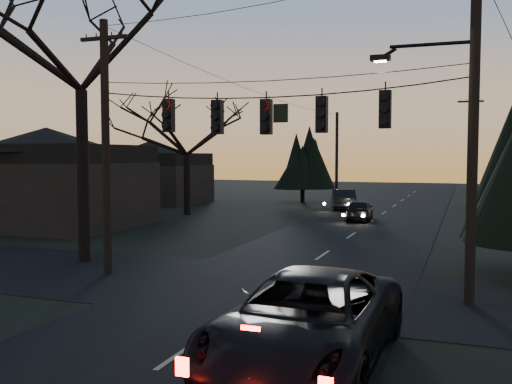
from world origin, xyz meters
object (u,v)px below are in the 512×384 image
(sedan_oncoming_a, at_px, (359,210))
(sedan_oncoming_b, at_px, (343,199))
(suv_near, at_px, (307,321))
(utility_pole_left, at_px, (108,274))
(utility_pole_right, at_px, (469,305))
(utility_pole_far_l, at_px, (336,199))
(utility_pole_far_r, at_px, (468,210))
(bare_tree_left, at_px, (80,20))

(sedan_oncoming_a, relative_size, sedan_oncoming_b, 0.84)
(sedan_oncoming_b, bearing_deg, suv_near, 85.39)
(utility_pole_left, distance_m, sedan_oncoming_b, 25.69)
(utility_pole_right, distance_m, sedan_oncoming_b, 26.98)
(utility_pole_far_l, bearing_deg, sedan_oncoming_b, -75.04)
(utility_pole_right, xyz_separation_m, sedan_oncoming_a, (-6.30, 18.72, 0.66))
(utility_pole_far_r, bearing_deg, utility_pole_right, -90.00)
(suv_near, bearing_deg, bare_tree_left, 146.70)
(sedan_oncoming_a, distance_m, sedan_oncoming_b, 7.22)
(utility_pole_far_r, bearing_deg, bare_tree_left, -117.53)
(utility_pole_left, bearing_deg, sedan_oncoming_a, 74.47)
(bare_tree_left, relative_size, sedan_oncoming_b, 2.81)
(bare_tree_left, height_order, sedan_oncoming_b, bare_tree_left)
(sedan_oncoming_a, xyz_separation_m, sedan_oncoming_b, (-2.40, 6.80, 0.10))
(suv_near, height_order, sedan_oncoming_b, suv_near)
(utility_pole_right, bearing_deg, sedan_oncoming_b, 108.82)
(utility_pole_far_r, height_order, sedan_oncoming_b, utility_pole_far_r)
(utility_pole_right, bearing_deg, bare_tree_left, 173.02)
(utility_pole_far_l, bearing_deg, utility_pole_right, -72.28)
(bare_tree_left, distance_m, sedan_oncoming_b, 25.73)
(utility_pole_left, bearing_deg, bare_tree_left, 142.89)
(utility_pole_right, relative_size, sedan_oncoming_a, 2.59)
(utility_pole_right, height_order, utility_pole_far_l, utility_pole_right)
(utility_pole_right, height_order, bare_tree_left, bare_tree_left)
(utility_pole_left, height_order, sedan_oncoming_a, utility_pole_left)
(utility_pole_right, xyz_separation_m, utility_pole_left, (-11.50, 0.00, 0.00))
(utility_pole_far_r, height_order, bare_tree_left, bare_tree_left)
(utility_pole_far_r, relative_size, bare_tree_left, 0.66)
(utility_pole_right, xyz_separation_m, bare_tree_left, (-13.72, 1.68, 9.03))
(utility_pole_left, relative_size, utility_pole_far_l, 1.06)
(utility_pole_far_r, distance_m, bare_tree_left, 31.03)
(utility_pole_far_l, relative_size, sedan_oncoming_a, 2.07)
(sedan_oncoming_b, bearing_deg, utility_pole_right, 93.76)
(sedan_oncoming_a, bearing_deg, sedan_oncoming_b, -76.77)
(utility_pole_right, relative_size, suv_near, 1.60)
(utility_pole_right, bearing_deg, suv_near, -116.63)
(utility_pole_far_l, bearing_deg, utility_pole_left, -90.00)
(sedan_oncoming_a, bearing_deg, utility_pole_left, 68.28)
(utility_pole_far_l, distance_m, bare_tree_left, 35.56)
(utility_pole_far_l, relative_size, bare_tree_left, 0.62)
(utility_pole_far_r, relative_size, sedan_oncoming_b, 1.85)
(utility_pole_far_r, xyz_separation_m, bare_tree_left, (-13.72, -26.32, 9.03))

